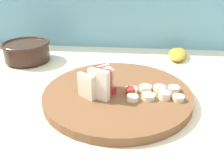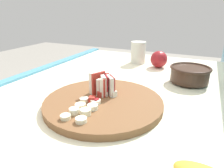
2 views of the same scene
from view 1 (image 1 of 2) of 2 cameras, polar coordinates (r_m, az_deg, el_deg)
The scene contains 7 objects.
tile_backsplash at distance 1.04m, azimuth -3.03°, elevation -4.49°, with size 2.40×0.04×1.31m, color #6BADC6.
cutting_board at distance 0.55m, azimuth 1.31°, elevation -2.42°, with size 0.34×0.34×0.02m, color brown.
apple_wedge_fan at distance 0.52m, azimuth -3.17°, elevation 0.45°, with size 0.08×0.08×0.07m.
apple_dice_pile at distance 0.54m, azimuth 0.91°, elevation -1.01°, with size 0.08×0.06×0.02m.
banana_slice_rows at distance 0.53m, azimuth 10.12°, elevation -2.06°, with size 0.13×0.08×0.02m.
ceramic_bowl at distance 0.81m, azimuth -19.94°, elevation 7.61°, with size 0.15×0.15×0.06m.
banana_peel at distance 0.83m, azimuth 15.61°, elevation 7.00°, with size 0.12×0.06×0.03m, color gold.
Camera 1 is at (0.14, -0.45, 1.20)m, focal length 37.76 mm.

